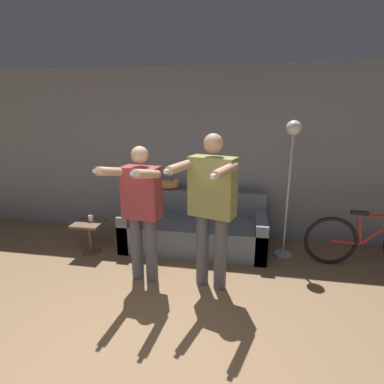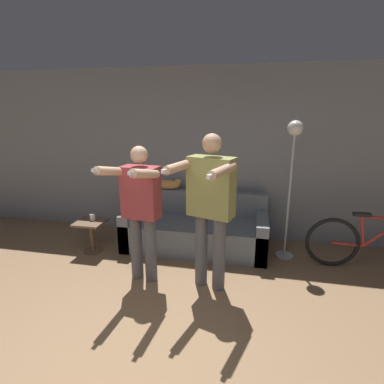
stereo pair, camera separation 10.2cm
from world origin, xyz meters
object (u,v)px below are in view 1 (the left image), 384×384
object	(u,v)px
person_left	(141,207)
bicycle	(371,242)
floor_lamp	(291,156)
cup	(91,218)
cat	(167,184)
couch	(195,230)
person_right	(212,202)
side_table	(90,231)

from	to	relation	value
person_left	bicycle	bearing A→B (deg)	23.71
floor_lamp	bicycle	xyz separation A→B (m)	(1.04, -0.16, -1.05)
person_left	cup	size ratio (longest dim) A/B	17.50
cat	bicycle	bearing A→B (deg)	-10.20
couch	cup	world-z (taller)	couch
person_left	cat	xyz separation A→B (m)	(-0.05, 1.30, -0.06)
couch	bicycle	world-z (taller)	couch
person_left	person_right	size ratio (longest dim) A/B	0.92
person_right	floor_lamp	distance (m)	1.38
side_table	bicycle	xyz separation A→B (m)	(3.74, 0.24, 0.02)
person_right	person_left	bearing A→B (deg)	-162.47
cup	cat	bearing A→B (deg)	37.07
couch	side_table	size ratio (longest dim) A/B	4.47
couch	floor_lamp	size ratio (longest dim) A/B	1.10
couch	side_table	distance (m)	1.50
person_left	side_table	size ratio (longest dim) A/B	3.50
cat	cup	distance (m)	1.21
person_right	side_table	distance (m)	1.99
floor_lamp	cup	size ratio (longest dim) A/B	20.24
bicycle	side_table	bearing A→B (deg)	-176.35
side_table	cup	distance (m)	0.19
couch	person_left	world-z (taller)	person_left
couch	cat	size ratio (longest dim) A/B	3.83
couch	person_left	size ratio (longest dim) A/B	1.28
person_right	side_table	world-z (taller)	person_right
side_table	person_left	bearing A→B (deg)	-29.57
couch	floor_lamp	world-z (taller)	floor_lamp
floor_lamp	cup	xyz separation A→B (m)	(-2.69, -0.35, -0.90)
person_right	floor_lamp	size ratio (longest dim) A/B	0.94
side_table	bicycle	bearing A→B (deg)	3.65
person_left	cat	bearing A→B (deg)	99.77
side_table	bicycle	size ratio (longest dim) A/B	0.28
person_left	person_right	xyz separation A→B (m)	(0.79, 0.00, 0.10)
cat	side_table	bearing A→B (deg)	-141.57
cup	couch	bearing A→B (deg)	15.32
couch	person_left	bearing A→B (deg)	-114.03
person_left	cat	world-z (taller)	person_left
couch	person_right	world-z (taller)	person_right
couch	bicycle	size ratio (longest dim) A/B	1.26
person_right	cat	bearing A→B (deg)	140.24
floor_lamp	bicycle	distance (m)	1.49
person_left	bicycle	xyz separation A→B (m)	(2.75, 0.80, -0.58)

